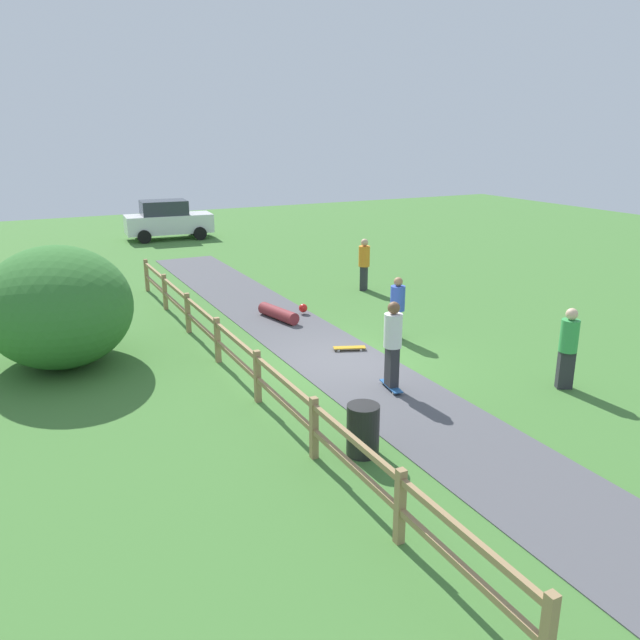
# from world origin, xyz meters

# --- Properties ---
(ground_plane) EXTENTS (60.00, 60.00, 0.00)m
(ground_plane) POSITION_xyz_m (0.00, 0.00, 0.00)
(ground_plane) COLOR #427533
(asphalt_path) EXTENTS (2.40, 28.00, 0.02)m
(asphalt_path) POSITION_xyz_m (0.00, 0.00, 0.01)
(asphalt_path) COLOR #515156
(asphalt_path) RESTS_ON ground_plane
(wooden_fence) EXTENTS (0.12, 18.12, 1.10)m
(wooden_fence) POSITION_xyz_m (-2.60, 0.00, 0.67)
(wooden_fence) COLOR #997A51
(wooden_fence) RESTS_ON ground_plane
(bush_large) EXTENTS (3.35, 4.02, 2.79)m
(bush_large) POSITION_xyz_m (-5.88, 2.88, 1.39)
(bush_large) COLOR #33702D
(bush_large) RESTS_ON ground_plane
(trash_bin) EXTENTS (0.56, 0.56, 0.90)m
(trash_bin) POSITION_xyz_m (-1.80, -4.11, 0.45)
(trash_bin) COLOR black
(trash_bin) RESTS_ON ground_plane
(skater_riding) EXTENTS (0.43, 0.82, 1.92)m
(skater_riding) POSITION_xyz_m (0.15, -2.00, 1.10)
(skater_riding) COLOR #265999
(skater_riding) RESTS_ON asphalt_path
(skater_fallen) EXTENTS (1.35, 1.61, 0.36)m
(skater_fallen) POSITION_xyz_m (0.11, 3.84, 0.20)
(skater_fallen) COLOR maroon
(skater_fallen) RESTS_ON asphalt_path
(skateboard_loose) EXTENTS (0.82, 0.48, 0.08)m
(skateboard_loose) POSITION_xyz_m (0.57, 0.55, 0.09)
(skateboard_loose) COLOR #BF8C19
(skateboard_loose) RESTS_ON asphalt_path
(bystander_orange) EXTENTS (0.54, 0.54, 1.77)m
(bystander_orange) POSITION_xyz_m (4.07, 5.80, 0.98)
(bystander_orange) COLOR #2D2D33
(bystander_orange) RESTS_ON ground_plane
(bystander_green) EXTENTS (0.51, 0.51, 1.77)m
(bystander_green) POSITION_xyz_m (3.51, -3.57, 0.98)
(bystander_green) COLOR #2D2D33
(bystander_green) RESTS_ON ground_plane
(bystander_blue) EXTENTS (0.53, 0.53, 1.67)m
(bystander_blue) POSITION_xyz_m (2.14, 0.83, 0.92)
(bystander_blue) COLOR #2D2D33
(bystander_blue) RESTS_ON ground_plane
(parked_car_white) EXTENTS (4.32, 2.25, 1.92)m
(parked_car_white) POSITION_xyz_m (0.68, 19.29, 0.96)
(parked_car_white) COLOR silver
(parked_car_white) RESTS_ON ground_plane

